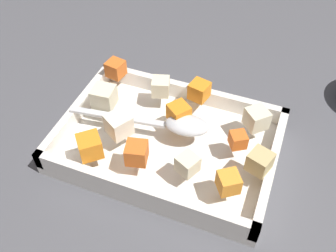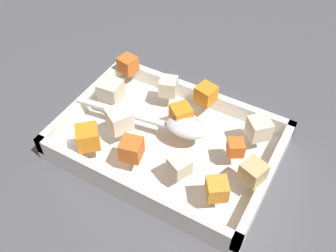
# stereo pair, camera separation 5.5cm
# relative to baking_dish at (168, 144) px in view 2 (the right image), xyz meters

# --- Properties ---
(ground_plane) EXTENTS (4.00, 4.00, 0.00)m
(ground_plane) POSITION_rel_baking_dish_xyz_m (-0.02, 0.02, -0.01)
(ground_plane) COLOR #4C4C51
(baking_dish) EXTENTS (0.32, 0.22, 0.04)m
(baking_dish) POSITION_rel_baking_dish_xyz_m (0.00, 0.00, 0.00)
(baking_dish) COLOR white
(baking_dish) RESTS_ON ground_plane
(carrot_chunk_back_center) EXTENTS (0.04, 0.04, 0.03)m
(carrot_chunk_back_center) POSITION_rel_baking_dish_xyz_m (0.08, 0.08, 0.05)
(carrot_chunk_back_center) COLOR orange
(carrot_chunk_back_center) RESTS_ON baking_dish
(carrot_chunk_near_right) EXTENTS (0.03, 0.03, 0.03)m
(carrot_chunk_near_right) POSITION_rel_baking_dish_xyz_m (0.13, -0.09, 0.04)
(carrot_chunk_near_right) COLOR orange
(carrot_chunk_near_right) RESTS_ON baking_dish
(carrot_chunk_mid_left) EXTENTS (0.03, 0.03, 0.03)m
(carrot_chunk_mid_left) POSITION_rel_baking_dish_xyz_m (0.02, 0.07, 0.04)
(carrot_chunk_mid_left) COLOR orange
(carrot_chunk_mid_left) RESTS_ON baking_dish
(carrot_chunk_heap_top) EXTENTS (0.04, 0.04, 0.03)m
(carrot_chunk_heap_top) POSITION_rel_baking_dish_xyz_m (-0.11, 0.07, 0.04)
(carrot_chunk_heap_top) COLOR orange
(carrot_chunk_heap_top) RESTS_ON baking_dish
(carrot_chunk_near_left) EXTENTS (0.03, 0.03, 0.03)m
(carrot_chunk_near_left) POSITION_rel_baking_dish_xyz_m (-0.02, -0.09, 0.04)
(carrot_chunk_near_left) COLOR orange
(carrot_chunk_near_left) RESTS_ON baking_dish
(carrot_chunk_corner_nw) EXTENTS (0.03, 0.03, 0.02)m
(carrot_chunk_corner_nw) POSITION_rel_baking_dish_xyz_m (-0.10, -0.01, 0.04)
(carrot_chunk_corner_nw) COLOR orange
(carrot_chunk_corner_nw) RESTS_ON baking_dish
(carrot_chunk_corner_se) EXTENTS (0.04, 0.04, 0.03)m
(carrot_chunk_corner_se) POSITION_rel_baking_dish_xyz_m (-0.01, -0.03, 0.04)
(carrot_chunk_corner_se) COLOR orange
(carrot_chunk_corner_se) RESTS_ON baking_dish
(potato_chunk_under_handle) EXTENTS (0.04, 0.04, 0.03)m
(potato_chunk_under_handle) POSITION_rel_baking_dish_xyz_m (-0.12, -0.06, 0.05)
(potato_chunk_under_handle) COLOR beige
(potato_chunk_under_handle) RESTS_ON baking_dish
(potato_chunk_near_spoon) EXTENTS (0.03, 0.03, 0.03)m
(potato_chunk_near_spoon) POSITION_rel_baking_dish_xyz_m (0.04, -0.07, 0.04)
(potato_chunk_near_spoon) COLOR beige
(potato_chunk_near_spoon) RESTS_ON baking_dish
(potato_chunk_far_right) EXTENTS (0.03, 0.03, 0.03)m
(potato_chunk_far_right) POSITION_rel_baking_dish_xyz_m (-0.05, 0.06, 0.04)
(potato_chunk_far_right) COLOR beige
(potato_chunk_far_right) RESTS_ON baking_dish
(potato_chunk_front_center) EXTENTS (0.04, 0.04, 0.03)m
(potato_chunk_front_center) POSITION_rel_baking_dish_xyz_m (0.11, -0.02, 0.05)
(potato_chunk_front_center) COLOR beige
(potato_chunk_front_center) RESTS_ON baking_dish
(potato_chunk_corner_sw) EXTENTS (0.04, 0.04, 0.03)m
(potato_chunk_corner_sw) POSITION_rel_baking_dish_xyz_m (-0.14, 0.02, 0.04)
(potato_chunk_corner_sw) COLOR tan
(potato_chunk_corner_sw) RESTS_ON baking_dish
(parsnip_chunk_rim_edge) EXTENTS (0.04, 0.04, 0.03)m
(parsnip_chunk_rim_edge) POSITION_rel_baking_dish_xyz_m (0.06, 0.03, 0.05)
(parsnip_chunk_rim_edge) COLOR silver
(parsnip_chunk_rim_edge) RESTS_ON baking_dish
(serving_spoon) EXTENTS (0.22, 0.06, 0.02)m
(serving_spoon) POSITION_rel_baking_dish_xyz_m (-0.01, -0.01, 0.04)
(serving_spoon) COLOR silver
(serving_spoon) RESTS_ON baking_dish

